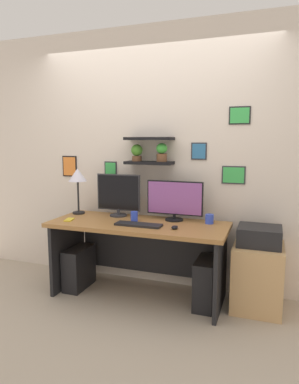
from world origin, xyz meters
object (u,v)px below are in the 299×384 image
(computer_tower_left, at_px, (79,268))
(computer_tower_right, at_px, (206,283))
(desk_lamp, at_px, (78,178))
(pen_cup, at_px, (134,217))
(monitor_right, at_px, (175,200))
(coffee_mug, at_px, (209,219))
(cell_phone, at_px, (69,220))
(drawer_cabinet, at_px, (257,276))
(printer, at_px, (259,236))
(desk, at_px, (140,242))
(monitor_left, at_px, (118,195))
(computer_mouse, at_px, (175,227))
(keyboard, at_px, (139,225))

(computer_tower_left, xyz_separation_m, computer_tower_right, (1.33, 0.03, 0.01))
(desk_lamp, bearing_deg, pen_cup, -11.69)
(monitor_right, xyz_separation_m, coffee_mug, (0.35, -0.02, -0.16))
(cell_phone, distance_m, drawer_cabinet, 1.88)
(cell_phone, xyz_separation_m, printer, (1.80, 0.28, -0.07))
(desk, bearing_deg, monitor_left, 152.08)
(coffee_mug, xyz_separation_m, pen_cup, (-0.71, -0.17, 0.01))
(computer_mouse, distance_m, printer, 0.77)
(computer_tower_left, bearing_deg, desk, 5.55)
(monitor_left, bearing_deg, drawer_cabinet, -2.72)
(keyboard, relative_size, computer_mouse, 4.89)
(desk, distance_m, drawer_cabinet, 1.15)
(monitor_left, height_order, pen_cup, monitor_left)
(keyboard, relative_size, computer_tower_left, 1.03)
(monitor_right, relative_size, coffee_mug, 6.27)
(monitor_left, distance_m, computer_tower_right, 1.24)
(computer_mouse, distance_m, computer_tower_left, 1.20)
(computer_mouse, distance_m, drawer_cabinet, 0.90)
(keyboard, height_order, computer_mouse, computer_mouse)
(printer, bearing_deg, desk, -175.21)
(pen_cup, xyz_separation_m, drawer_cabinet, (1.17, 0.12, -0.50))
(monitor_right, bearing_deg, cell_phone, -160.74)
(monitor_right, bearing_deg, computer_tower_left, -166.89)
(monitor_left, height_order, printer, monitor_left)
(desk_lamp, bearing_deg, computer_mouse, -13.89)
(desk, xyz_separation_m, desk_lamp, (-0.76, 0.12, 0.60))
(keyboard, xyz_separation_m, computer_mouse, (0.35, -0.00, 0.01))
(pen_cup, bearing_deg, coffee_mug, 13.41)
(monitor_right, height_order, coffee_mug, monitor_right)
(pen_cup, distance_m, computer_tower_right, 0.92)
(monitor_right, bearing_deg, computer_tower_right, -27.98)
(monitor_right, distance_m, computer_mouse, 0.39)
(monitor_right, relative_size, computer_tower_right, 1.26)
(drawer_cabinet, bearing_deg, coffee_mug, 174.53)
(computer_mouse, xyz_separation_m, desk_lamp, (-1.16, 0.29, 0.38))
(computer_tower_right, bearing_deg, monitor_left, 168.76)
(desk, bearing_deg, monitor_right, 27.93)
(computer_mouse, bearing_deg, desk, 156.91)
(monitor_right, bearing_deg, printer, -4.75)
(cell_phone, bearing_deg, drawer_cabinet, -5.32)
(monitor_left, bearing_deg, desk_lamp, -174.43)
(desk, bearing_deg, printer, 4.79)
(desk, relative_size, desk_lamp, 3.49)
(desk_lamp, relative_size, pen_cup, 4.93)
(computer_mouse, relative_size, coffee_mug, 1.00)
(cell_phone, xyz_separation_m, computer_tower_right, (1.35, 0.15, -0.53))
(desk_lamp, relative_size, coffee_mug, 5.47)
(printer, bearing_deg, computer_tower_right, -164.41)
(desk, relative_size, computer_tower_right, 3.83)
(desk_lamp, bearing_deg, monitor_right, 2.40)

